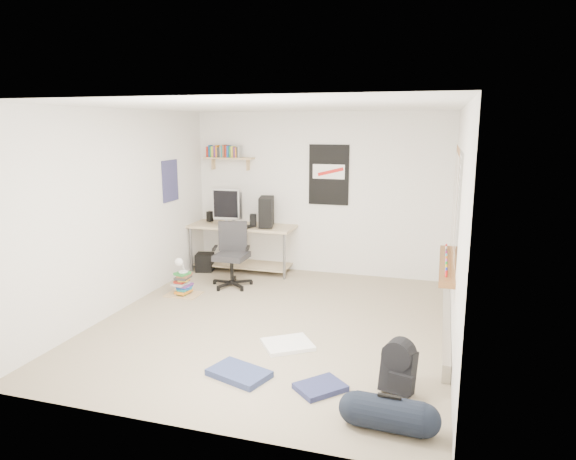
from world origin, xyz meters
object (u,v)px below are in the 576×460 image
(backpack, at_px, (398,371))
(duffel_bag, at_px, (389,413))
(office_chair, at_px, (231,253))
(book_stack, at_px, (183,284))
(desk, at_px, (244,248))

(backpack, relative_size, duffel_bag, 0.71)
(office_chair, height_order, duffel_bag, office_chair)
(book_stack, bearing_deg, office_chair, 48.37)
(duffel_bag, height_order, book_stack, duffel_bag)
(desk, xyz_separation_m, office_chair, (0.15, -0.84, 0.12))
(desk, bearing_deg, book_stack, -121.02)
(desk, distance_m, office_chair, 0.87)
(duffel_bag, bearing_deg, office_chair, 133.70)
(desk, relative_size, duffel_bag, 3.19)
(duffel_bag, xyz_separation_m, book_stack, (-3.05, 2.42, 0.01))
(desk, bearing_deg, backpack, -66.97)
(backpack, height_order, duffel_bag, duffel_bag)
(desk, relative_size, office_chair, 1.80)
(duffel_bag, bearing_deg, desk, 128.33)
(backpack, distance_m, duffel_bag, 0.61)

